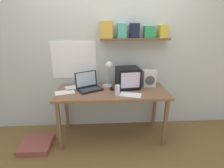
# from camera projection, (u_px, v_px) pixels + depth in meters

# --- Properties ---
(ground_plane) EXTENTS (12.00, 12.00, 0.00)m
(ground_plane) POSITION_uv_depth(u_px,v_px,m) (112.00, 135.00, 2.74)
(ground_plane) COLOR brown
(back_wall) EXTENTS (5.60, 0.24, 2.60)m
(back_wall) POSITION_uv_depth(u_px,v_px,m) (111.00, 48.00, 2.67)
(back_wall) COLOR silver
(back_wall) RESTS_ON ground_plane
(corner_desk) EXTENTS (1.57, 0.65, 0.76)m
(corner_desk) POSITION_uv_depth(u_px,v_px,m) (112.00, 95.00, 2.51)
(corner_desk) COLOR brown
(corner_desk) RESTS_ON ground_plane
(crt_monitor) EXTENTS (0.36, 0.32, 0.30)m
(crt_monitor) POSITION_uv_depth(u_px,v_px,m) (128.00, 78.00, 2.55)
(crt_monitor) COLOR black
(crt_monitor) RESTS_ON corner_desk
(laptop) EXTENTS (0.41, 0.38, 0.25)m
(laptop) POSITION_uv_depth(u_px,v_px,m) (88.00, 85.00, 2.53)
(laptop) COLOR black
(laptop) RESTS_ON corner_desk
(desk_lamp) EXTENTS (0.15, 0.18, 0.39)m
(desk_lamp) POSITION_uv_depth(u_px,v_px,m) (109.00, 70.00, 2.54)
(desk_lamp) COLOR silver
(desk_lamp) RESTS_ON corner_desk
(juice_glass) EXTENTS (0.07, 0.07, 0.14)m
(juice_glass) POSITION_uv_depth(u_px,v_px,m) (117.00, 91.00, 2.30)
(juice_glass) COLOR white
(juice_glass) RESTS_ON corner_desk
(space_heater) EXTENTS (0.19, 0.12, 0.25)m
(space_heater) POSITION_uv_depth(u_px,v_px,m) (149.00, 78.00, 2.62)
(space_heater) COLOR silver
(space_heater) RESTS_ON corner_desk
(computer_mouse) EXTENTS (0.08, 0.12, 0.03)m
(computer_mouse) POSITION_uv_depth(u_px,v_px,m) (112.00, 89.00, 2.52)
(computer_mouse) COLOR black
(computer_mouse) RESTS_ON corner_desk
(loose_paper_near_monitor) EXTENTS (0.32, 0.24, 0.00)m
(loose_paper_near_monitor) POSITION_uv_depth(u_px,v_px,m) (131.00, 95.00, 2.34)
(loose_paper_near_monitor) COLOR white
(loose_paper_near_monitor) RESTS_ON corner_desk
(printed_handout) EXTENTS (0.30, 0.23, 0.00)m
(printed_handout) POSITION_uv_depth(u_px,v_px,m) (65.00, 92.00, 2.42)
(printed_handout) COLOR white
(printed_handout) RESTS_ON corner_desk
(loose_paper_near_laptop) EXTENTS (0.27, 0.25, 0.00)m
(loose_paper_near_laptop) POSITION_uv_depth(u_px,v_px,m) (73.00, 88.00, 2.60)
(loose_paper_near_laptop) COLOR white
(loose_paper_near_laptop) RESTS_ON corner_desk
(floor_cushion) EXTENTS (0.42, 0.42, 0.08)m
(floor_cushion) POSITION_uv_depth(u_px,v_px,m) (37.00, 144.00, 2.47)
(floor_cushion) COLOR #94483D
(floor_cushion) RESTS_ON ground_plane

